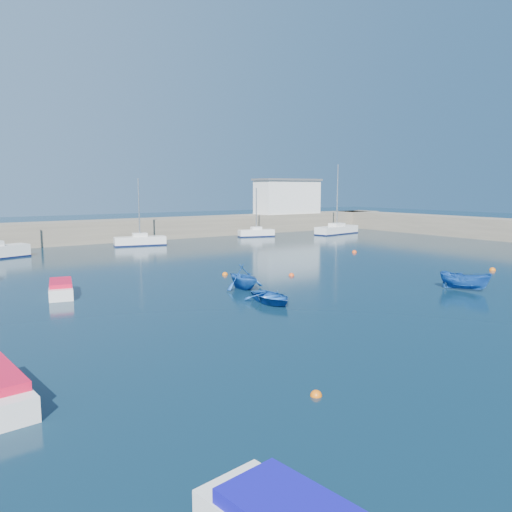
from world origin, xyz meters
TOP-DOWN VIEW (x-y plane):
  - ground at (0.00, 0.00)m, footprint 220.00×220.00m
  - back_wall at (0.00, 46.00)m, footprint 96.00×4.50m
  - right_arm at (44.00, 32.00)m, footprint 4.50×32.00m
  - harbor_office at (30.00, 46.00)m, footprint 10.00×4.00m
  - sailboat_6 at (3.62, 39.54)m, footprint 5.92×2.82m
  - sailboat_7 at (20.49, 40.63)m, footprint 5.03×2.58m
  - sailboat_8 at (32.20, 37.36)m, footprint 7.78×3.35m
  - motorboat_1 at (-10.46, 16.91)m, footprint 2.16×3.99m
  - dinghy_center at (-1.09, 7.96)m, footprint 2.54×3.41m
  - dinghy_left at (-0.20, 12.27)m, footprint 2.70×3.09m
  - dinghy_right at (11.23, 3.77)m, footprint 2.14×3.38m
  - buoy_0 at (-7.53, -3.15)m, footprint 0.38×0.38m
  - buoy_1 at (5.47, 14.32)m, footprint 0.42×0.42m
  - buoy_2 at (20.12, 7.05)m, footprint 0.50×0.50m
  - buoy_3 at (1.56, 17.46)m, footprint 0.44×0.44m
  - buoy_4 at (19.22, 21.24)m, footprint 0.48×0.48m

SIDE VIEW (x-z plane):
  - ground at x=0.00m, z-range 0.00..0.00m
  - buoy_0 at x=-7.53m, z-range -0.19..0.19m
  - buoy_1 at x=5.47m, z-range -0.21..0.21m
  - buoy_2 at x=20.12m, z-range -0.25..0.25m
  - buoy_3 at x=1.56m, z-range -0.22..0.22m
  - buoy_4 at x=19.22m, z-range -0.24..0.24m
  - dinghy_center at x=-1.09m, z-range 0.00..0.68m
  - motorboat_1 at x=-10.46m, z-range -0.03..0.90m
  - sailboat_7 at x=20.49m, z-range -2.72..3.79m
  - sailboat_6 at x=3.62m, z-range -3.22..4.36m
  - dinghy_right at x=11.23m, z-range 0.00..1.22m
  - sailboat_8 at x=32.20m, z-range -4.27..5.50m
  - dinghy_left at x=-0.20m, z-range 0.00..1.58m
  - back_wall at x=0.00m, z-range 0.00..2.60m
  - right_arm at x=44.00m, z-range 0.00..2.60m
  - harbor_office at x=30.00m, z-range 2.60..7.60m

